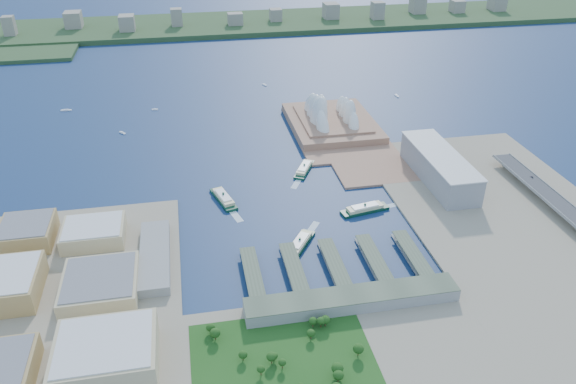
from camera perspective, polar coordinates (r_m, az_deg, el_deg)
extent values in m
plane|color=#0E1A44|center=(635.64, 1.73, -3.87)|extent=(3000.00, 3000.00, 0.00)
cube|color=gray|center=(555.68, -22.34, -12.06)|extent=(220.00, 390.00, 3.00)
cube|color=gray|center=(479.89, 7.37, -17.44)|extent=(720.00, 180.00, 3.00)
cube|color=gray|center=(684.42, 22.76, -3.64)|extent=(240.00, 500.00, 3.00)
cube|color=#986C53|center=(880.94, 4.95, 6.19)|extent=(135.00, 220.00, 3.00)
cube|color=#2D4926|center=(1540.11, -6.45, 16.58)|extent=(2200.00, 260.00, 12.00)
cube|color=gray|center=(750.56, 15.11, 2.45)|extent=(45.00, 155.00, 35.00)
cube|color=gray|center=(529.56, 6.55, -10.82)|extent=(200.00, 28.00, 12.00)
imported|color=slate|center=(776.10, 23.54, 1.41)|extent=(1.79, 4.41, 1.28)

